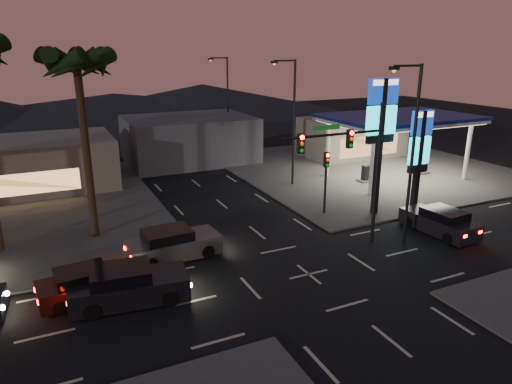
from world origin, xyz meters
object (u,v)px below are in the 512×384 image
pylon_sign_short (420,147)px  traffic_signal_mast (353,156)px  pylon_sign_tall (381,120)px  car_lane_b_front (172,244)px  gas_station (399,120)px  car_lane_a_mid (87,284)px  suv_station (440,222)px  car_lane_a_front (128,286)px

pylon_sign_short → traffic_signal_mast: (-7.24, -2.51, 0.57)m
pylon_sign_short → traffic_signal_mast: bearing=-160.9°
pylon_sign_short → traffic_signal_mast: traffic_signal_mast is taller
pylon_sign_tall → car_lane_b_front: (-14.08, -0.70, -5.64)m
gas_station → pylon_sign_short: size_ratio=1.74×
car_lane_a_mid → suv_station: bearing=-3.1°
traffic_signal_mast → car_lane_a_mid: bearing=178.6°
pylon_sign_short → car_lane_a_front: bearing=-170.4°
car_lane_b_front → suv_station: car_lane_b_front is taller
traffic_signal_mast → car_lane_a_front: 13.11m
car_lane_a_front → car_lane_a_mid: 1.95m
pylon_sign_tall → pylon_sign_short: 3.20m
car_lane_a_mid → suv_station: suv_station is taller
traffic_signal_mast → car_lane_b_front: bearing=163.3°
car_lane_a_mid → pylon_sign_short: bearing=5.8°
gas_station → pylon_sign_tall: size_ratio=1.36×
pylon_sign_short → car_lane_b_front: bearing=179.0°
car_lane_b_front → car_lane_a_front: bearing=-129.6°
pylon_sign_tall → car_lane_a_front: 18.46m
car_lane_a_front → car_lane_b_front: car_lane_a_front is taller
car_lane_b_front → pylon_sign_tall: bearing=2.9°
car_lane_a_mid → suv_station: size_ratio=0.95×
pylon_sign_tall → car_lane_a_mid: size_ratio=1.98×
gas_station → pylon_sign_tall: (-7.50, -6.50, 1.31)m
car_lane_a_mid → suv_station: (20.14, -1.10, 0.06)m
suv_station → car_lane_a_front: bearing=-179.9°
pylon_sign_tall → car_lane_b_front: bearing=-177.1°
pylon_sign_tall → car_lane_a_front: size_ratio=1.69×
traffic_signal_mast → car_lane_a_front: traffic_signal_mast is taller
car_lane_a_front → car_lane_b_front: 4.67m
gas_station → traffic_signal_mast: 15.82m
pylon_sign_tall → car_lane_a_mid: bearing=-170.4°
pylon_sign_tall → traffic_signal_mast: size_ratio=1.12×
pylon_sign_tall → car_lane_a_front: pylon_sign_tall is taller
gas_station → pylon_sign_tall: bearing=-139.1°
pylon_sign_tall → suv_station: bearing=-70.6°
gas_station → suv_station: size_ratio=2.53×
pylon_sign_tall → traffic_signal_mast: pylon_sign_tall is taller
gas_station → car_lane_b_front: bearing=-161.5°
pylon_sign_tall → suv_station: size_ratio=1.87×
traffic_signal_mast → car_lane_a_front: size_ratio=1.50×
gas_station → car_lane_a_mid: 28.21m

